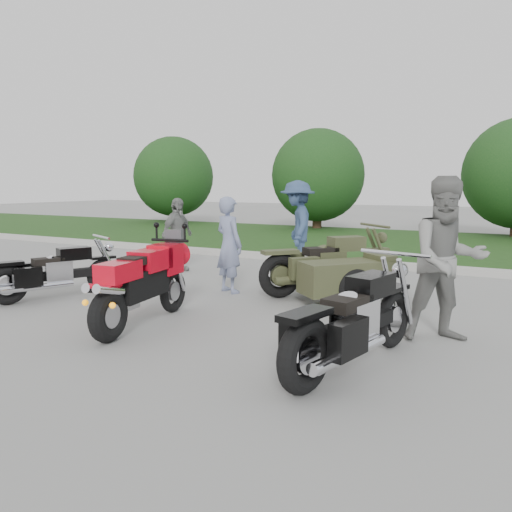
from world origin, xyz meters
The scene contains 13 objects.
ground centered at (0.00, 0.00, 0.00)m, with size 80.00×80.00×0.00m, color gray.
curb centered at (0.00, 6.00, 0.07)m, with size 60.00×0.30×0.15m, color #B0AEA6.
grass_strip centered at (0.00, 10.15, 0.07)m, with size 60.00×8.00×0.14m, color #2A511C.
tree_far_left centered at (-10.00, 13.50, 2.19)m, with size 3.60×3.60×4.00m.
tree_mid_left centered at (-3.00, 13.50, 2.19)m, with size 3.60×3.60×4.00m.
sportbike_red centered at (-0.14, -0.10, 0.60)m, with size 0.55×2.15×1.02m.
cruiser_left centered at (-2.48, 0.43, 0.42)m, with size 1.01×1.99×0.82m.
cruiser_right centered at (2.74, -0.34, 0.47)m, with size 0.70×2.37×0.92m.
cruiser_sidecar centered at (1.59, 2.55, 0.45)m, with size 2.11×2.29×0.97m.
person_stripe centered at (-0.23, 2.25, 0.82)m, with size 0.60×0.39×1.65m, color #7B85A8.
person_grey centered at (3.43, 1.15, 0.97)m, with size 0.95×0.74×1.95m, color gray.
person_denim centered at (-0.04, 4.72, 0.97)m, with size 1.25×0.72×1.94m, color #33496C.
person_back centered at (-2.28, 3.50, 0.79)m, with size 0.92×0.38×1.57m, color gray.
Camera 1 is at (4.17, -5.00, 1.85)m, focal length 35.00 mm.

